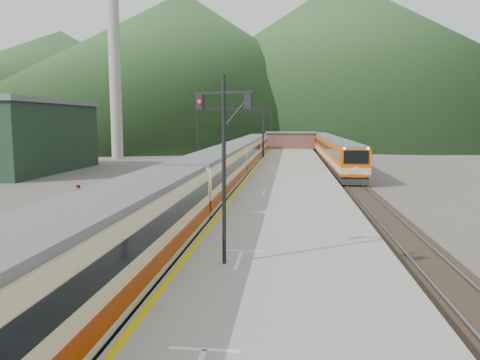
# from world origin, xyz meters

# --- Properties ---
(track_main) EXTENTS (2.60, 200.00, 0.23)m
(track_main) POSITION_xyz_m (0.00, 40.00, 0.07)
(track_main) COLOR black
(track_main) RESTS_ON ground
(track_far) EXTENTS (2.60, 200.00, 0.23)m
(track_far) POSITION_xyz_m (-5.00, 40.00, 0.07)
(track_far) COLOR black
(track_far) RESTS_ON ground
(track_second) EXTENTS (2.60, 200.00, 0.23)m
(track_second) POSITION_xyz_m (11.50, 40.00, 0.07)
(track_second) COLOR black
(track_second) RESTS_ON ground
(platform) EXTENTS (8.00, 100.00, 1.00)m
(platform) POSITION_xyz_m (5.60, 38.00, 0.50)
(platform) COLOR gray
(platform) RESTS_ON ground
(gantry_near) EXTENTS (9.55, 0.25, 8.00)m
(gantry_near) POSITION_xyz_m (-2.85, 55.00, 5.59)
(gantry_near) COLOR black
(gantry_near) RESTS_ON ground
(gantry_far) EXTENTS (9.55, 0.25, 8.00)m
(gantry_far) POSITION_xyz_m (-2.85, 80.00, 5.59)
(gantry_far) COLOR black
(gantry_far) RESTS_ON ground
(warehouse) EXTENTS (14.50, 20.50, 8.60)m
(warehouse) POSITION_xyz_m (-28.00, 42.00, 4.32)
(warehouse) COLOR black
(warehouse) RESTS_ON ground
(smokestack) EXTENTS (1.80, 1.80, 30.00)m
(smokestack) POSITION_xyz_m (-22.00, 62.00, 15.00)
(smokestack) COLOR #9E998E
(smokestack) RESTS_ON ground
(station_shed) EXTENTS (9.40, 4.40, 3.10)m
(station_shed) POSITION_xyz_m (5.60, 78.00, 2.57)
(station_shed) COLOR brown
(station_shed) RESTS_ON platform
(hill_a) EXTENTS (180.00, 180.00, 60.00)m
(hill_a) POSITION_xyz_m (-40.00, 190.00, 30.00)
(hill_a) COLOR #254D21
(hill_a) RESTS_ON ground
(hill_b) EXTENTS (220.00, 220.00, 75.00)m
(hill_b) POSITION_xyz_m (30.00, 230.00, 37.50)
(hill_b) COLOR #254D21
(hill_b) RESTS_ON ground
(hill_d) EXTENTS (200.00, 200.00, 55.00)m
(hill_d) POSITION_xyz_m (-120.00, 240.00, 27.50)
(hill_d) COLOR #254D21
(hill_d) RESTS_ON ground
(main_train) EXTENTS (2.97, 81.28, 3.62)m
(main_train) POSITION_xyz_m (0.00, 33.81, 2.04)
(main_train) COLOR #CDBA81
(main_train) RESTS_ON track_main
(second_train) EXTENTS (2.70, 55.47, 3.30)m
(second_train) POSITION_xyz_m (11.50, 60.13, 1.88)
(second_train) COLOR #D55002
(second_train) RESTS_ON track_second
(signal_mast) EXTENTS (2.13, 0.76, 6.58)m
(signal_mast) POSITION_xyz_m (3.34, 5.53, 5.03)
(signal_mast) COLOR black
(signal_mast) RESTS_ON platform
(short_signal_a) EXTENTS (0.26, 0.22, 2.27)m
(short_signal_a) POSITION_xyz_m (-2.40, 8.21, 1.46)
(short_signal_a) COLOR black
(short_signal_a) RESTS_ON ground
(short_signal_b) EXTENTS (0.26, 0.22, 2.27)m
(short_signal_b) POSITION_xyz_m (-2.04, 26.00, 1.46)
(short_signal_b) COLOR black
(short_signal_b) RESTS_ON ground
(short_signal_c) EXTENTS (0.26, 0.23, 2.27)m
(short_signal_c) POSITION_xyz_m (-6.79, 15.66, 1.46)
(short_signal_c) COLOR black
(short_signal_c) RESTS_ON ground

